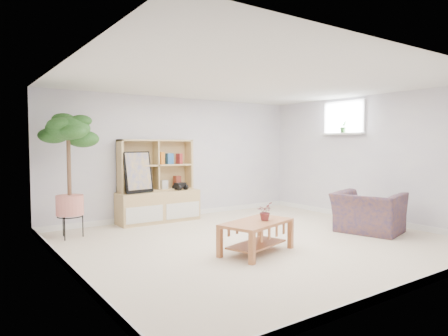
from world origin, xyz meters
TOP-DOWN VIEW (x-y plane):
  - floor at (0.00, 0.00)m, footprint 5.50×5.00m
  - ceiling at (0.00, 0.00)m, footprint 5.50×5.00m
  - walls at (0.00, 0.00)m, footprint 5.51×5.01m
  - baseboard at (0.00, 0.00)m, footprint 5.50×5.00m
  - window at (2.73, 0.60)m, footprint 0.10×0.98m
  - window_sill at (2.67, 0.60)m, footprint 0.14×1.00m
  - storage_unit at (-0.59, 2.24)m, footprint 1.56×0.53m
  - poster at (-1.01, 2.18)m, footprint 0.56×0.22m
  - toy_truck at (-0.16, 2.17)m, footprint 0.34×0.26m
  - coffee_table at (-0.44, -0.50)m, footprint 1.17×0.86m
  - table_plant at (-0.30, -0.50)m, footprint 0.29×0.29m
  - floor_tree at (-2.30, 1.83)m, footprint 0.83×0.83m
  - armchair at (1.88, -0.61)m, footprint 1.15×1.24m
  - sill_plant at (2.67, 0.57)m, footprint 0.15×0.13m

SIDE VIEW (x-z plane):
  - floor at x=0.00m, z-range -0.01..0.01m
  - baseboard at x=0.00m, z-range 0.00..0.10m
  - coffee_table at x=-0.44m, z-range 0.00..0.43m
  - armchair at x=1.88m, z-range 0.00..0.76m
  - table_plant at x=-0.30m, z-range 0.43..0.67m
  - toy_truck at x=-0.16m, z-range 0.58..0.75m
  - storage_unit at x=-0.59m, z-range 0.00..1.56m
  - poster at x=-1.01m, z-range 0.58..1.34m
  - floor_tree at x=-2.30m, z-range 0.00..1.97m
  - walls at x=0.00m, z-range 0.00..2.40m
  - window_sill at x=2.67m, z-range 1.66..1.70m
  - sill_plant at x=2.67m, z-range 1.70..1.94m
  - window at x=2.73m, z-range 1.66..2.34m
  - ceiling at x=0.00m, z-range 2.40..2.40m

